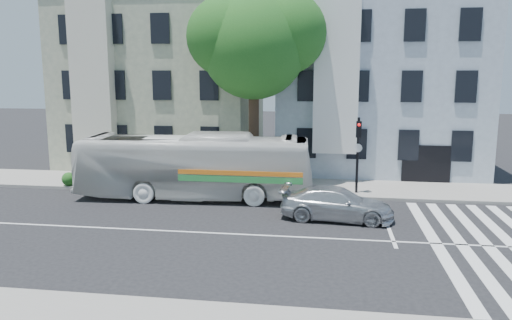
# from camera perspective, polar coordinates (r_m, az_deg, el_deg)

# --- Properties ---
(ground) EXTENTS (120.00, 120.00, 0.00)m
(ground) POSITION_cam_1_polar(r_m,az_deg,el_deg) (19.57, -3.98, -8.38)
(ground) COLOR black
(ground) RESTS_ON ground
(sidewalk_far) EXTENTS (80.00, 4.00, 0.15)m
(sidewalk_far) POSITION_cam_1_polar(r_m,az_deg,el_deg) (27.13, -0.41, -2.94)
(sidewalk_far) COLOR gray
(sidewalk_far) RESTS_ON ground
(building_left) EXTENTS (12.00, 10.00, 11.00)m
(building_left) POSITION_cam_1_polar(r_m,az_deg,el_deg) (34.92, -10.20, 8.80)
(building_left) COLOR gray
(building_left) RESTS_ON ground
(building_right) EXTENTS (12.00, 10.00, 11.00)m
(building_right) POSITION_cam_1_polar(r_m,az_deg,el_deg) (33.27, 13.61, 8.62)
(building_right) COLOR #98A6B5
(building_right) RESTS_ON ground
(street_tree) EXTENTS (7.30, 5.90, 11.10)m
(street_tree) POSITION_cam_1_polar(r_m,az_deg,el_deg) (27.20, -0.06, 13.54)
(street_tree) COLOR #2D2116
(street_tree) RESTS_ON ground
(bus) EXTENTS (3.29, 11.68, 3.22)m
(bus) POSITION_cam_1_polar(r_m,az_deg,el_deg) (24.63, -7.00, -0.71)
(bus) COLOR silver
(bus) RESTS_ON ground
(sedan) EXTENTS (2.32, 4.88, 1.37)m
(sedan) POSITION_cam_1_polar(r_m,az_deg,el_deg) (21.42, 9.20, -4.94)
(sedan) COLOR silver
(sedan) RESTS_ON ground
(hedge) EXTENTS (8.52, 2.23, 0.70)m
(hedge) POSITION_cam_1_polar(r_m,az_deg,el_deg) (26.82, -12.63, -2.42)
(hedge) COLOR #2F5E1E
(hedge) RESTS_ON sidewalk_far
(traffic_signal) EXTENTS (0.42, 0.52, 3.96)m
(traffic_signal) POSITION_cam_1_polar(r_m,az_deg,el_deg) (25.26, 11.58, 1.60)
(traffic_signal) COLOR black
(traffic_signal) RESTS_ON ground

